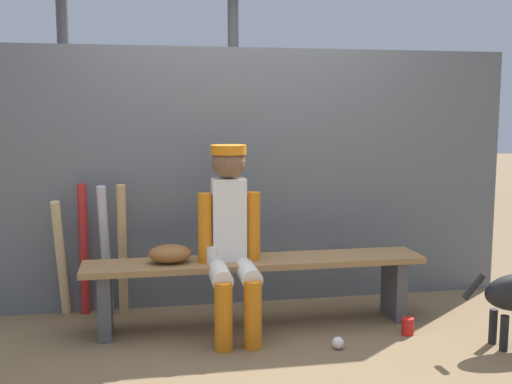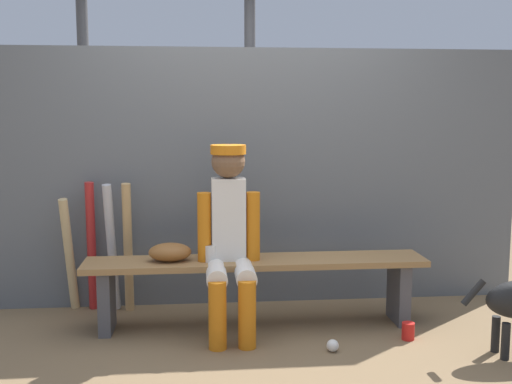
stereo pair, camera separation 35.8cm
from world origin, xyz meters
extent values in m
plane|color=brown|center=(0.00, 0.00, 0.00)|extent=(30.00, 30.00, 0.00)
cube|color=#595E63|center=(0.00, 0.54, 0.95)|extent=(4.10, 0.03, 1.89)
cube|color=olive|center=(0.00, 0.00, 0.44)|extent=(2.27, 0.36, 0.04)
cube|color=#4C4C51|center=(-0.98, 0.00, 0.21)|extent=(0.08, 0.29, 0.42)
cube|color=#4C4C51|center=(0.98, 0.00, 0.21)|extent=(0.08, 0.29, 0.42)
cube|color=silver|center=(-0.18, 0.00, 0.73)|extent=(0.22, 0.13, 0.54)
sphere|color=brown|center=(-0.18, 0.00, 1.11)|extent=(0.22, 0.22, 0.22)
cylinder|color=orange|center=(-0.18, 0.00, 1.19)|extent=(0.23, 0.23, 0.06)
cylinder|color=silver|center=(-0.27, -0.19, 0.42)|extent=(0.13, 0.38, 0.13)
cylinder|color=orange|center=(-0.27, -0.38, 0.21)|extent=(0.11, 0.11, 0.42)
cylinder|color=orange|center=(-0.34, -0.02, 0.68)|extent=(0.09, 0.09, 0.46)
cylinder|color=silver|center=(-0.09, -0.19, 0.42)|extent=(0.13, 0.38, 0.13)
cylinder|color=orange|center=(-0.09, -0.38, 0.21)|extent=(0.11, 0.11, 0.42)
cylinder|color=orange|center=(-0.02, -0.02, 0.68)|extent=(0.09, 0.09, 0.46)
ellipsoid|color=brown|center=(-0.57, 0.00, 0.52)|extent=(0.28, 0.20, 0.12)
cylinder|color=tan|center=(-0.88, 0.37, 0.47)|extent=(0.07, 0.16, 0.94)
cylinder|color=#B7B7BC|center=(-1.00, 0.39, 0.47)|extent=(0.10, 0.22, 0.94)
cylinder|color=#B22323|center=(-1.15, 0.45, 0.47)|extent=(0.08, 0.14, 0.94)
cylinder|color=tan|center=(-1.30, 0.43, 0.42)|extent=(0.10, 0.22, 0.84)
sphere|color=white|center=(0.42, -0.49, 0.04)|extent=(0.07, 0.07, 0.07)
cylinder|color=red|center=(0.94, -0.34, 0.06)|extent=(0.08, 0.08, 0.11)
cylinder|color=silver|center=(-0.30, -0.05, 0.52)|extent=(0.08, 0.08, 0.11)
cylinder|color=#3F3F42|center=(-1.37, 1.67, 1.39)|extent=(0.10, 0.10, 2.78)
cylinder|color=#3F3F42|center=(0.10, 1.67, 1.39)|extent=(0.10, 0.10, 2.78)
cylinder|color=black|center=(1.21, -0.64, 0.39)|extent=(0.15, 0.04, 0.16)
cylinder|color=black|center=(1.39, -0.58, 0.11)|extent=(0.05, 0.05, 0.22)
cylinder|color=black|center=(1.39, -0.70, 0.11)|extent=(0.05, 0.05, 0.22)
camera|label=1|loc=(-0.74, -3.93, 1.44)|focal=43.19mm
camera|label=2|loc=(-0.38, -3.98, 1.44)|focal=43.19mm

